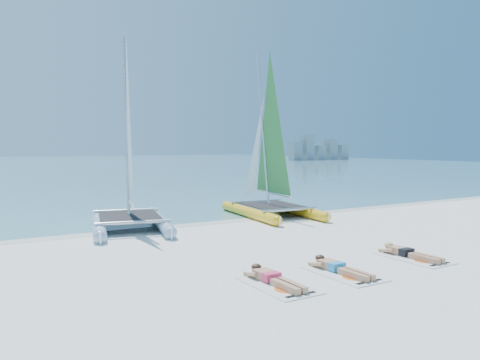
# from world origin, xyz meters

# --- Properties ---
(ground) EXTENTS (140.00, 140.00, 0.00)m
(ground) POSITION_xyz_m (0.00, 0.00, 0.00)
(ground) COLOR white
(ground) RESTS_ON ground
(sea) EXTENTS (140.00, 115.00, 0.01)m
(sea) POSITION_xyz_m (0.00, 63.00, 0.01)
(sea) COLOR #6EA4B7
(sea) RESTS_ON ground
(wet_sand_strip) EXTENTS (140.00, 1.40, 0.01)m
(wet_sand_strip) POSITION_xyz_m (0.00, 5.50, 0.00)
(wet_sand_strip) COLOR silver
(wet_sand_strip) RESTS_ON ground
(distant_skyline) EXTENTS (14.00, 2.00, 5.00)m
(distant_skyline) POSITION_xyz_m (53.71, 62.00, 1.94)
(distant_skyline) COLOR #A0A9B0
(distant_skyline) RESTS_ON ground
(catamaran_blue) EXTENTS (3.54, 5.56, 7.02)m
(catamaran_blue) POSITION_xyz_m (-2.54, 5.68, 2.10)
(catamaran_blue) COLOR #A7C4DC
(catamaran_blue) RESTS_ON ground
(catamaran_yellow) EXTENTS (3.00, 5.63, 7.03)m
(catamaran_yellow) POSITION_xyz_m (3.37, 5.99, 2.21)
(catamaran_yellow) COLOR yellow
(catamaran_yellow) RESTS_ON ground
(towel_a) EXTENTS (1.00, 1.85, 0.02)m
(towel_a) POSITION_xyz_m (-2.00, -2.43, 0.01)
(towel_a) COLOR white
(towel_a) RESTS_ON ground
(sunbather_a) EXTENTS (0.37, 1.73, 0.26)m
(sunbather_a) POSITION_xyz_m (-2.00, -2.24, 0.12)
(sunbather_a) COLOR tan
(sunbather_a) RESTS_ON towel_a
(towel_b) EXTENTS (1.00, 1.85, 0.02)m
(towel_b) POSITION_xyz_m (-0.25, -2.49, 0.01)
(towel_b) COLOR white
(towel_b) RESTS_ON ground
(sunbather_b) EXTENTS (0.37, 1.73, 0.26)m
(sunbather_b) POSITION_xyz_m (-0.25, -2.30, 0.12)
(sunbather_b) COLOR tan
(sunbather_b) RESTS_ON towel_b
(towel_c) EXTENTS (1.00, 1.85, 0.02)m
(towel_c) POSITION_xyz_m (2.29, -2.32, 0.01)
(towel_c) COLOR white
(towel_c) RESTS_ON ground
(sunbather_c) EXTENTS (0.37, 1.73, 0.26)m
(sunbather_c) POSITION_xyz_m (2.29, -2.13, 0.12)
(sunbather_c) COLOR tan
(sunbather_c) RESTS_ON towel_c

